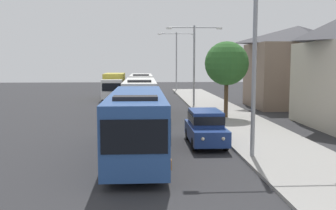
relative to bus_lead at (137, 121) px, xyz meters
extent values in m
cube|color=#284C8C|center=(0.00, 0.02, 0.01)|extent=(2.50, 10.96, 2.70)
cube|color=black|center=(1.27, 0.02, 0.36)|extent=(0.04, 10.08, 1.00)
cube|color=black|center=(-1.27, 0.02, 0.36)|extent=(0.04, 10.08, 1.00)
cube|color=black|center=(0.00, -5.48, 0.31)|extent=(2.30, 0.04, 1.20)
cube|color=orange|center=(1.28, 0.02, -0.79)|extent=(0.03, 10.41, 0.36)
cube|color=black|center=(0.00, -3.27, 1.44)|extent=(1.75, 0.90, 0.16)
cylinder|color=black|center=(1.10, -3.38, -1.19)|extent=(0.28, 1.00, 1.00)
cylinder|color=black|center=(-1.10, -3.38, -1.19)|extent=(0.28, 1.00, 1.00)
cylinder|color=black|center=(1.10, 3.04, -1.19)|extent=(0.28, 1.00, 1.00)
cylinder|color=black|center=(-1.10, 3.04, -1.19)|extent=(0.28, 1.00, 1.00)
cube|color=silver|center=(0.00, 13.69, 0.01)|extent=(2.50, 11.13, 2.70)
cube|color=black|center=(1.27, 13.69, 0.36)|extent=(0.04, 10.24, 1.00)
cube|color=black|center=(-1.27, 13.69, 0.36)|extent=(0.04, 10.24, 1.00)
cube|color=black|center=(0.00, 8.10, 0.31)|extent=(2.30, 0.04, 1.20)
cube|color=gold|center=(1.28, 13.69, -0.79)|extent=(0.03, 10.57, 0.36)
cube|color=black|center=(0.00, 10.35, 1.44)|extent=(1.75, 0.90, 0.16)
cylinder|color=black|center=(1.10, 10.24, -1.19)|extent=(0.28, 1.00, 1.00)
cylinder|color=black|center=(-1.10, 10.24, -1.19)|extent=(0.28, 1.00, 1.00)
cylinder|color=black|center=(1.10, 16.75, -1.19)|extent=(0.28, 1.00, 1.00)
cylinder|color=black|center=(-1.10, 16.75, -1.19)|extent=(0.28, 1.00, 1.00)
cube|color=silver|center=(0.00, 27.21, 0.01)|extent=(2.50, 10.46, 2.70)
cube|color=black|center=(1.27, 27.21, 0.36)|extent=(0.04, 9.62, 1.00)
cube|color=black|center=(-1.27, 27.21, 0.36)|extent=(0.04, 9.62, 1.00)
cube|color=black|center=(0.00, 21.97, 0.31)|extent=(2.30, 0.04, 1.20)
cube|color=gold|center=(1.28, 27.21, -0.79)|extent=(0.03, 9.93, 0.36)
cube|color=black|center=(0.00, 24.08, 1.44)|extent=(1.75, 0.90, 0.16)
cylinder|color=black|center=(1.10, 23.97, -1.19)|extent=(0.28, 1.00, 1.00)
cylinder|color=black|center=(-1.10, 23.97, -1.19)|extent=(0.28, 1.00, 1.00)
cylinder|color=black|center=(1.10, 30.09, -1.19)|extent=(0.28, 1.00, 1.00)
cylinder|color=black|center=(-1.10, 30.09, -1.19)|extent=(0.28, 1.00, 1.00)
cube|color=navy|center=(3.70, 2.30, -0.99)|extent=(1.84, 4.61, 0.80)
cube|color=navy|center=(3.70, 2.45, -0.19)|extent=(1.62, 2.68, 0.80)
cube|color=black|center=(3.70, 2.45, -0.19)|extent=(1.66, 2.77, 0.44)
sphere|color=#F9EFCC|center=(3.19, -0.02, -0.89)|extent=(0.18, 0.18, 0.18)
sphere|color=#F9EFCC|center=(4.20, -0.02, -0.89)|extent=(0.18, 0.18, 0.18)
cylinder|color=black|center=(2.88, 0.87, -1.34)|extent=(0.22, 0.70, 0.70)
cylinder|color=black|center=(4.52, 0.87, -1.34)|extent=(0.22, 0.70, 0.70)
cylinder|color=black|center=(2.88, 3.73, -1.34)|extent=(0.22, 0.70, 0.70)
cylinder|color=black|center=(4.52, 3.73, -1.34)|extent=(0.22, 0.70, 0.70)
cube|color=white|center=(-3.30, 25.86, -0.24)|extent=(2.30, 1.80, 2.20)
cube|color=gold|center=(-3.30, 29.71, 0.11)|extent=(2.35, 5.90, 2.70)
cube|color=black|center=(-3.30, 24.94, 0.06)|extent=(2.07, 0.04, 0.90)
cylinder|color=black|center=(-4.33, 25.86, -1.24)|extent=(0.26, 0.90, 0.90)
cylinder|color=black|center=(-2.27, 25.86, -1.24)|extent=(0.26, 0.90, 0.90)
cylinder|color=black|center=(-4.33, 30.93, -1.24)|extent=(0.26, 0.90, 0.90)
cylinder|color=black|center=(-2.27, 30.93, -1.24)|extent=(0.26, 0.90, 0.90)
cylinder|color=gray|center=(5.40, -0.92, 2.26)|extent=(0.20, 0.20, 7.59)
cylinder|color=gray|center=(5.40, 20.72, 2.47)|extent=(0.20, 0.20, 8.02)
cylinder|color=gray|center=(4.13, 20.72, 6.28)|extent=(2.53, 0.10, 0.10)
cube|color=silver|center=(2.87, 20.72, 6.20)|extent=(0.56, 0.28, 0.16)
cylinder|color=gray|center=(6.66, 20.72, 6.28)|extent=(2.53, 0.10, 0.10)
cube|color=silver|center=(7.93, 20.72, 6.20)|extent=(0.56, 0.28, 0.16)
cylinder|color=gray|center=(5.40, 42.36, 2.94)|extent=(0.20, 0.20, 8.96)
cylinder|color=gray|center=(4.10, 42.36, 7.22)|extent=(2.60, 0.10, 0.10)
cube|color=silver|center=(2.80, 42.36, 7.14)|extent=(0.56, 0.28, 0.16)
cylinder|color=gray|center=(6.70, 42.36, 7.22)|extent=(2.60, 0.10, 0.10)
cube|color=silver|center=(8.00, 42.36, 7.14)|extent=(0.56, 0.28, 0.16)
cylinder|color=#4C3823|center=(6.87, 11.99, -0.09)|extent=(0.32, 0.32, 2.89)
sphere|color=#2D6028|center=(6.87, 11.99, 2.74)|extent=(3.48, 3.48, 3.48)
cube|color=#7A6656|center=(15.63, 19.67, 1.50)|extent=(8.95, 7.47, 6.38)
pyramid|color=#2D2D33|center=(15.63, 19.67, 5.56)|extent=(9.40, 7.85, 1.74)
camera|label=1|loc=(0.35, -18.57, 2.85)|focal=41.60mm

